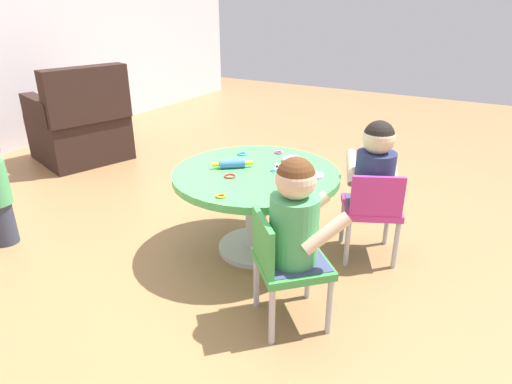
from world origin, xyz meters
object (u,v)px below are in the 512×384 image
at_px(seated_child_left, 296,216).
at_px(rolling_pin, 232,164).
at_px(craft_table, 256,190).
at_px(child_chair_left, 285,263).
at_px(armchair_dark, 81,126).
at_px(craft_scissors, 277,169).
at_px(seated_child_right, 375,168).
at_px(child_chair_right, 372,209).

distance_m(seated_child_left, rolling_pin, 0.74).
height_order(craft_table, child_chair_left, child_chair_left).
height_order(seated_child_left, rolling_pin, seated_child_left).
relative_size(seated_child_left, armchair_dark, 0.57).
distance_m(armchair_dark, rolling_pin, 2.11).
xyz_separation_m(craft_table, craft_scissors, (0.08, -0.09, 0.12)).
relative_size(craft_table, seated_child_right, 1.80).
bearing_deg(child_chair_right, armchair_dark, 82.47).
bearing_deg(rolling_pin, craft_scissors, -65.99).
bearing_deg(craft_table, armchair_dark, 74.35).
xyz_separation_m(rolling_pin, craft_scissors, (0.10, -0.23, -0.02)).
height_order(seated_child_right, armchair_dark, armchair_dark).
relative_size(child_chair_left, child_chair_right, 1.00).
distance_m(armchair_dark, craft_scissors, 2.30).
xyz_separation_m(child_chair_right, armchair_dark, (0.36, 2.74, 0.00)).
bearing_deg(craft_scissors, seated_child_right, -68.62).
bearing_deg(seated_child_right, child_chair_left, 168.46).
height_order(child_chair_left, child_chair_right, same).
height_order(child_chair_right, rolling_pin, rolling_pin).
bearing_deg(child_chair_left, craft_table, 41.27).
distance_m(seated_child_left, seated_child_right, 0.74).
bearing_deg(child_chair_left, seated_child_left, -45.62).
bearing_deg(child_chair_left, child_chair_right, -13.38).
bearing_deg(child_chair_right, craft_scissors, 107.08).
bearing_deg(child_chair_right, craft_table, 111.97).
xyz_separation_m(child_chair_right, rolling_pin, (-0.26, 0.74, 0.21)).
xyz_separation_m(armchair_dark, craft_scissors, (-0.52, -2.23, 0.19)).
distance_m(seated_child_left, armchair_dark, 2.81).
bearing_deg(armchair_dark, seated_child_right, -96.83).
distance_m(child_chair_left, armchair_dark, 2.79).
relative_size(craft_table, armchair_dark, 1.02).
relative_size(child_chair_left, seated_child_right, 1.05).
distance_m(child_chair_right, seated_child_right, 0.23).
xyz_separation_m(craft_table, rolling_pin, (-0.02, 0.14, 0.14)).
distance_m(seated_child_left, craft_scissors, 0.65).
bearing_deg(armchair_dark, rolling_pin, -107.16).
xyz_separation_m(child_chair_right, seated_child_right, (0.04, 0.02, 0.23)).
xyz_separation_m(craft_table, seated_child_right, (0.28, -0.58, 0.15)).
height_order(child_chair_left, seated_child_left, seated_child_left).
relative_size(child_chair_right, craft_scissors, 3.77).
bearing_deg(craft_scissors, seated_child_left, -145.75).
xyz_separation_m(seated_child_left, rolling_pin, (0.44, 0.59, -0.02)).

